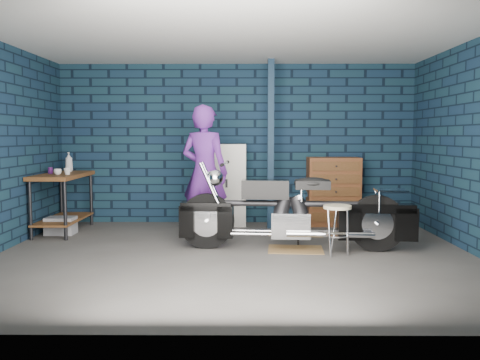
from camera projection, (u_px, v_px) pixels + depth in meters
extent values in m
plane|color=#484643|center=(234.00, 256.00, 6.29)|extent=(6.00, 6.00, 0.00)
cube|color=#102238|center=(237.00, 144.00, 8.66)|extent=(6.00, 0.02, 2.70)
cube|color=beige|center=(234.00, 34.00, 6.06)|extent=(6.00, 5.00, 0.02)
cube|color=#122539|center=(271.00, 145.00, 8.11)|extent=(0.10, 0.10, 2.70)
cube|color=brown|center=(63.00, 203.00, 7.85)|extent=(0.60, 1.40, 0.91)
cube|color=brown|center=(296.00, 249.00, 6.65)|extent=(0.75, 0.58, 0.01)
imported|color=#55217C|center=(205.00, 173.00, 7.26)|extent=(0.83, 0.70, 1.93)
cube|color=gray|center=(61.00, 226.00, 7.70)|extent=(0.42, 0.30, 0.26)
cube|color=beige|center=(227.00, 185.00, 8.46)|extent=(0.63, 0.45, 1.35)
cube|color=brown|center=(333.00, 191.00, 8.45)|extent=(0.85, 0.47, 1.13)
imported|color=#C2B792|center=(58.00, 172.00, 7.57)|extent=(0.12, 0.12, 0.09)
imported|color=#C2B792|center=(67.00, 171.00, 7.58)|extent=(0.14, 0.14, 0.10)
cylinder|color=#4B175E|center=(50.00, 171.00, 7.79)|extent=(0.09, 0.09, 0.10)
imported|color=gray|center=(69.00, 162.00, 8.23)|extent=(0.13, 0.13, 0.32)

